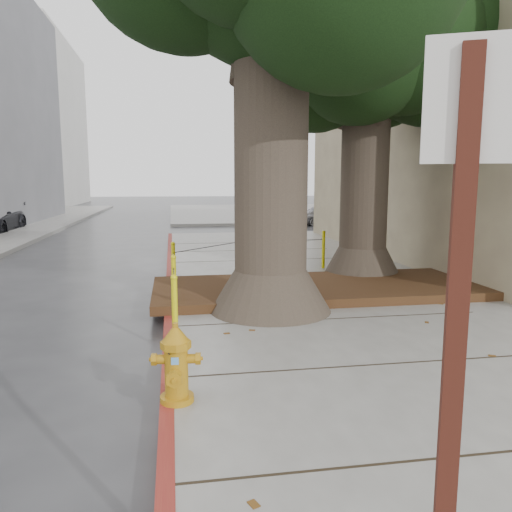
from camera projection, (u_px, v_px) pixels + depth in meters
The scene contains 13 objects.
ground at pixel (340, 379), 5.88m from camera, with size 140.00×140.00×0.00m, color #28282B.
sidewalk_far at pixel (282, 212), 36.11m from camera, with size 16.00×20.00×0.15m, color slate.
curb_red at pixel (169, 322), 7.98m from camera, with size 0.14×26.00×0.16m, color maroon.
planter_bed at pixel (318, 288), 9.80m from camera, with size 6.40×2.60×0.16m, color black.
building_far_white at pixel (4, 124), 45.84m from camera, with size 12.00×18.00×15.00m, color silver.
building_side_white at pixel (443, 147), 33.19m from camera, with size 10.00×10.00×9.00m, color silver.
building_side_grey at pixel (473, 134), 39.80m from camera, with size 12.00×14.00×12.00m, color slate.
tree_far at pixel (381, 54), 10.75m from camera, with size 4.50×3.80×7.17m.
bollard_ring at pixel (226, 265), 9.91m from camera, with size 3.79×5.39×0.95m.
fire_hydrant at pixel (176, 364), 4.89m from camera, with size 0.43×0.39×0.80m.
signpost at pixel (451, 412), 1.55m from camera, with size 0.24×0.12×2.58m.
car_silver at pixel (329, 215), 26.03m from camera, with size 1.31×3.25×1.11m, color #9B9A9F.
car_red at pixel (457, 214), 26.13m from camera, with size 1.29×3.69×1.22m, color maroon.
Camera 1 is at (-1.90, -5.36, 2.32)m, focal length 35.00 mm.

